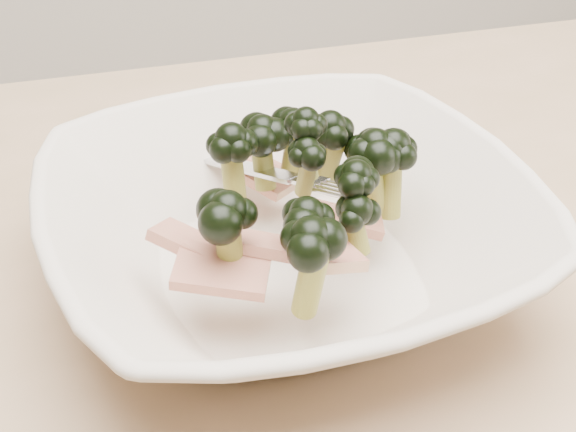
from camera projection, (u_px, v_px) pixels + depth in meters
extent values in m
cube|color=tan|center=(427.00, 293.00, 0.56)|extent=(1.20, 0.80, 0.04)
imported|color=beige|center=(288.00, 231.00, 0.52)|extent=(0.34, 0.34, 0.08)
cylinder|color=olive|center=(363.00, 173.00, 0.56)|extent=(0.01, 0.02, 0.03)
ellipsoid|color=black|center=(365.00, 149.00, 0.55)|extent=(0.03, 0.03, 0.02)
cylinder|color=olive|center=(373.00, 183.00, 0.54)|extent=(0.03, 0.02, 0.05)
ellipsoid|color=black|center=(375.00, 146.00, 0.52)|extent=(0.04, 0.04, 0.03)
cylinder|color=olive|center=(355.00, 205.00, 0.49)|extent=(0.02, 0.02, 0.03)
ellipsoid|color=black|center=(356.00, 175.00, 0.48)|extent=(0.03, 0.03, 0.03)
cylinder|color=olive|center=(306.00, 244.00, 0.47)|extent=(0.02, 0.02, 0.03)
ellipsoid|color=black|center=(307.00, 214.00, 0.46)|extent=(0.04, 0.04, 0.03)
cylinder|color=olive|center=(329.00, 163.00, 0.56)|extent=(0.02, 0.03, 0.05)
ellipsoid|color=black|center=(330.00, 126.00, 0.55)|extent=(0.04, 0.04, 0.03)
cylinder|color=olive|center=(356.00, 235.00, 0.48)|extent=(0.02, 0.02, 0.03)
ellipsoid|color=black|center=(357.00, 210.00, 0.47)|extent=(0.03, 0.03, 0.03)
cylinder|color=olive|center=(233.00, 173.00, 0.53)|extent=(0.02, 0.02, 0.04)
ellipsoid|color=black|center=(231.00, 139.00, 0.52)|extent=(0.04, 0.04, 0.03)
cylinder|color=olive|center=(305.00, 153.00, 0.50)|extent=(0.02, 0.01, 0.04)
ellipsoid|color=black|center=(306.00, 121.00, 0.49)|extent=(0.03, 0.03, 0.02)
cylinder|color=olive|center=(263.00, 162.00, 0.56)|extent=(0.02, 0.02, 0.04)
ellipsoid|color=black|center=(262.00, 130.00, 0.54)|extent=(0.04, 0.04, 0.03)
cylinder|color=olive|center=(230.00, 248.00, 0.46)|extent=(0.02, 0.02, 0.04)
ellipsoid|color=black|center=(228.00, 210.00, 0.45)|extent=(0.04, 0.04, 0.03)
cylinder|color=olive|center=(306.00, 176.00, 0.50)|extent=(0.01, 0.02, 0.03)
ellipsoid|color=black|center=(307.00, 150.00, 0.49)|extent=(0.03, 0.03, 0.02)
cylinder|color=olive|center=(293.00, 154.00, 0.56)|extent=(0.02, 0.02, 0.04)
ellipsoid|color=black|center=(293.00, 123.00, 0.55)|extent=(0.04, 0.04, 0.03)
cylinder|color=olive|center=(390.00, 184.00, 0.54)|extent=(0.02, 0.03, 0.05)
ellipsoid|color=black|center=(393.00, 146.00, 0.52)|extent=(0.04, 0.04, 0.03)
cylinder|color=olive|center=(310.00, 282.00, 0.45)|extent=(0.02, 0.03, 0.05)
ellipsoid|color=black|center=(311.00, 237.00, 0.43)|extent=(0.04, 0.04, 0.03)
cube|color=maroon|center=(195.00, 245.00, 0.48)|extent=(0.06, 0.06, 0.03)
cube|color=maroon|center=(276.00, 247.00, 0.48)|extent=(0.06, 0.05, 0.02)
cube|color=maroon|center=(330.00, 253.00, 0.47)|extent=(0.03, 0.05, 0.02)
cube|color=maroon|center=(347.00, 219.00, 0.53)|extent=(0.05, 0.04, 0.02)
cube|color=maroon|center=(264.00, 174.00, 0.58)|extent=(0.06, 0.06, 0.02)
cube|color=maroon|center=(222.00, 270.00, 0.46)|extent=(0.06, 0.05, 0.02)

